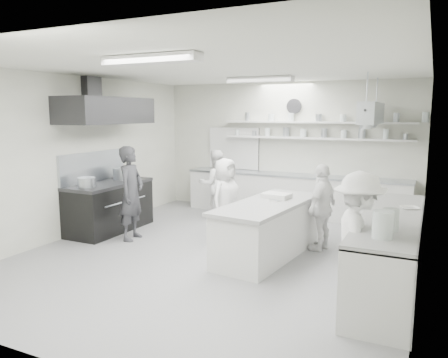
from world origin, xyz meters
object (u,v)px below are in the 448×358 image
at_px(prep_island, 268,231).
at_px(cook_back, 215,184).
at_px(cook_stove, 131,193).
at_px(right_counter, 390,252).
at_px(back_counter, 293,195).
at_px(stove, 110,208).

height_order(prep_island, cook_back, cook_back).
bearing_deg(prep_island, cook_stove, -169.37).
xyz_separation_m(right_counter, cook_back, (-3.87, 2.50, 0.28)).
height_order(right_counter, cook_back, cook_back).
bearing_deg(right_counter, back_counter, 124.65).
relative_size(stove, back_counter, 0.36).
height_order(right_counter, cook_stove, cook_stove).
xyz_separation_m(right_counter, cook_stove, (-4.47, 0.29, 0.39)).
height_order(right_counter, prep_island, right_counter).
bearing_deg(stove, right_counter, -6.52).
relative_size(back_counter, right_counter, 1.52).
height_order(stove, right_counter, right_counter).
bearing_deg(prep_island, right_counter, -7.46).
distance_m(stove, cook_back, 2.36).
bearing_deg(stove, cook_back, 53.93).
bearing_deg(cook_stove, back_counter, -42.44).
height_order(back_counter, cook_back, cook_back).
bearing_deg(cook_back, back_counter, 170.40).
bearing_deg(right_counter, stove, 173.48).
bearing_deg(back_counter, right_counter, -55.35).
distance_m(prep_island, cook_back, 2.84).
distance_m(right_counter, prep_island, 1.96).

